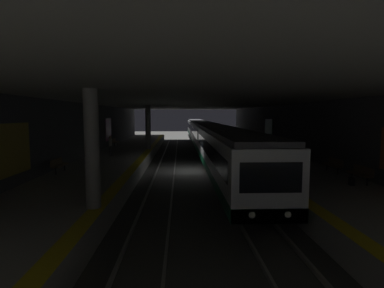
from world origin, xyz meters
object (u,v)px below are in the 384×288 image
object	(u,v)px
metro_train	(204,134)
pillar_far	(148,127)
suitcase_rolling	(279,148)
person_waiting_near	(110,145)
bench_left_near	(361,173)
bench_left_mid	(334,164)
backpack_on_floor	(352,181)
bench_right_far	(115,141)
bench_right_mid	(59,164)
person_walking_mid	(248,139)
person_standing_far	(282,151)
pillar_near	(92,149)

from	to	relation	value
metro_train	pillar_far	bearing A→B (deg)	142.54
metro_train	suitcase_rolling	world-z (taller)	metro_train
pillar_far	person_waiting_near	world-z (taller)	pillar_far
person_waiting_near	bench_left_near	bearing A→B (deg)	-125.35
bench_left_mid	suitcase_rolling	xyz separation A→B (m)	(10.28, 0.04, -0.17)
backpack_on_floor	person_waiting_near	bearing A→B (deg)	51.79
pillar_far	bench_right_far	size ratio (longest dim) A/B	2.68
bench_left_mid	bench_left_near	bearing A→B (deg)	180.00
pillar_far	bench_right_mid	bearing A→B (deg)	161.88
bench_left_near	backpack_on_floor	world-z (taller)	bench_left_near
bench_right_far	backpack_on_floor	size ratio (longest dim) A/B	4.25
person_waiting_near	backpack_on_floor	size ratio (longest dim) A/B	4.34
person_walking_mid	person_standing_far	size ratio (longest dim) A/B	1.06
pillar_near	bench_right_far	world-z (taller)	pillar_near
pillar_near	bench_right_far	distance (m)	23.81
bench_right_far	metro_train	bearing A→B (deg)	-64.30
bench_right_far	person_waiting_near	bearing A→B (deg)	-170.48
pillar_far	bench_left_near	size ratio (longest dim) A/B	2.68
bench_right_mid	person_walking_mid	size ratio (longest dim) A/B	1.01
suitcase_rolling	pillar_near	bearing A→B (deg)	142.74
pillar_near	metro_train	xyz separation A→B (m)	(28.54, -6.55, -1.30)
metro_train	bench_right_far	size ratio (longest dim) A/B	34.92
metro_train	backpack_on_floor	size ratio (longest dim) A/B	148.41
metro_train	bench_left_mid	distance (m)	22.84
metro_train	backpack_on_floor	bearing A→B (deg)	-167.72
person_waiting_near	bench_right_far	bearing A→B (deg)	9.52
metro_train	bench_left_mid	xyz separation A→B (m)	(-21.93, -6.33, -0.45)
bench_right_far	person_walking_mid	world-z (taller)	person_walking_mid
bench_right_mid	bench_left_mid	bearing A→B (deg)	-92.01
bench_right_far	suitcase_rolling	distance (m)	18.22
suitcase_rolling	backpack_on_floor	bearing A→B (deg)	176.74
metro_train	person_walking_mid	distance (m)	8.36
bench_right_mid	person_standing_far	distance (m)	15.58
bench_left_near	person_standing_far	size ratio (longest dim) A/B	1.07
pillar_far	backpack_on_floor	world-z (taller)	pillar_far
bench_left_mid	backpack_on_floor	xyz separation A→B (m)	(-3.40, 0.82, -0.32)
bench_right_far	backpack_on_floor	bearing A→B (deg)	-141.14
backpack_on_floor	person_standing_far	bearing A→B (deg)	8.09
pillar_far	bench_left_mid	world-z (taller)	pillar_far
suitcase_rolling	metro_train	bearing A→B (deg)	28.37
bench_left_near	bench_left_mid	xyz separation A→B (m)	(2.83, 0.00, 0.00)
pillar_near	person_waiting_near	size ratio (longest dim) A/B	2.62
bench_right_mid	bench_left_near	bearing A→B (deg)	-101.35
person_standing_far	metro_train	bearing A→B (deg)	14.00
metro_train	person_waiting_near	size ratio (longest dim) A/B	34.19
person_walking_mid	person_standing_far	xyz separation A→B (m)	(-10.68, -0.17, -0.06)
bench_left_near	person_waiting_near	xyz separation A→B (m)	(11.10, 15.64, 0.43)
metro_train	bench_right_mid	world-z (taller)	metro_train
bench_left_near	bench_right_far	world-z (taller)	same
pillar_far	backpack_on_floor	bearing A→B (deg)	-144.29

